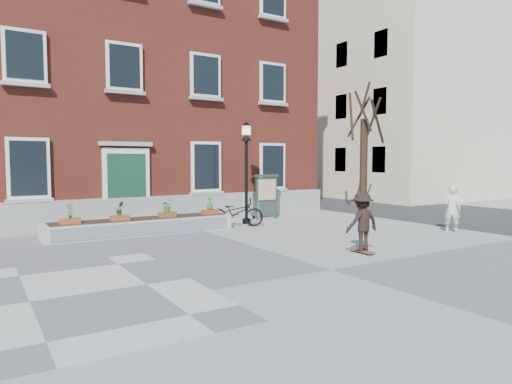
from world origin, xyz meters
TOP-DOWN VIEW (x-y plane):
  - ground at (0.00, 0.00)m, footprint 100.00×100.00m
  - checker_patch at (-6.00, 1.00)m, footprint 6.00×6.00m
  - bicycle at (1.48, 6.98)m, footprint 2.11×1.53m
  - parked_car at (11.29, 17.13)m, footprint 2.06×4.40m
  - bystander at (7.10, 1.94)m, footprint 0.67×0.71m
  - brick_building at (-2.00, 13.98)m, footprint 18.40×10.85m
  - planter_assembly at (-1.99, 7.18)m, footprint 6.20×1.12m
  - bare_tree at (9.01, 8.01)m, footprint 1.83×1.83m
  - side_street at (17.99, 19.78)m, footprint 15.20×36.00m
  - lamp_post at (2.22, 7.47)m, footprint 0.40×0.40m
  - notice_board at (3.53, 8.06)m, footprint 1.10×0.16m
  - skateboarder at (1.92, 0.98)m, footprint 1.03×0.78m

SIDE VIEW (x-z plane):
  - ground at x=0.00m, z-range 0.00..0.00m
  - checker_patch at x=-6.00m, z-range 0.00..0.01m
  - planter_assembly at x=-1.99m, z-range -0.27..0.88m
  - bicycle at x=1.48m, z-range 0.00..1.06m
  - parked_car at x=11.29m, z-range 0.00..1.39m
  - bystander at x=7.10m, z-range 0.00..1.62m
  - skateboarder at x=1.92m, z-range 0.03..1.64m
  - notice_board at x=3.53m, z-range 0.33..2.20m
  - lamp_post at x=2.22m, z-range 0.57..4.50m
  - bare_tree at x=9.01m, z-range -0.29..5.87m
  - brick_building at x=-2.00m, z-range 0.00..12.60m
  - side_street at x=17.99m, z-range -0.23..14.27m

